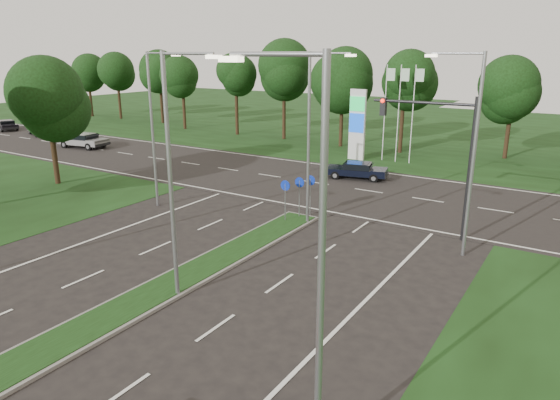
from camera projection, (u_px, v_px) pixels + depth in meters
The scene contains 18 objects.
ground at pixel (14, 370), 14.60m from camera, with size 160.00×160.00×0.00m, color black.
verge_far at pixel (464, 131), 59.03m from camera, with size 160.00×50.00×0.02m, color black.
cross_road at pixel (355, 189), 33.99m from camera, with size 160.00×12.00×0.02m, color black.
median_kerb at pixel (122, 311), 17.81m from camera, with size 2.00×26.00×0.12m, color slate.
streetlight_median_near at pixel (174, 167), 17.49m from camera, with size 2.53×0.22×9.00m.
streetlight_median_far at pixel (312, 131), 25.57m from camera, with size 2.53×0.22×9.00m.
streetlight_left_far at pixel (154, 122), 28.75m from camera, with size 2.53×0.22×9.00m.
streetlight_right_far at pixel (470, 145), 21.54m from camera, with size 2.53×0.22×9.00m.
streetlight_right_near at pixel (313, 248), 10.23m from camera, with size 2.53×0.22×9.00m.
traffic_signal at pixel (444, 145), 24.10m from camera, with size 5.10×0.42×7.00m.
median_signs at pixel (299, 189), 27.36m from camera, with size 1.16×1.76×2.38m.
gas_pylon at pixel (360, 123), 42.35m from camera, with size 5.80×1.26×8.00m.
tree_left_far at pixel (50, 96), 33.36m from camera, with size 5.20×5.20×8.86m.
treeline_far at pixel (433, 77), 44.87m from camera, with size 6.00×6.00×9.90m.
navy_sedan at pixel (357, 170), 36.62m from camera, with size 4.68×2.79×1.20m.
far_car_a at pixel (83, 140), 48.49m from camera, with size 5.07×2.74×1.39m.
far_car_b at pixel (41, 129), 55.96m from camera, with size 4.72×3.19×1.25m.
far_car_c at pixel (6, 125), 59.53m from camera, with size 4.53×2.96×1.20m.
Camera 1 is at (13.36, -6.39, 8.93)m, focal length 32.00 mm.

